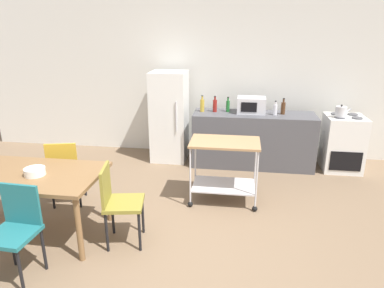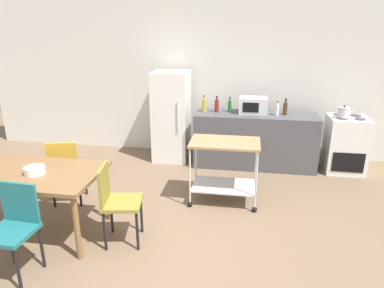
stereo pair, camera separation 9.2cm
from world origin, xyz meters
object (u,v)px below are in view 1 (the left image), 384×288
at_px(chair_mustard, 65,168).
at_px(bottle_wine, 283,108).
at_px(microwave, 251,105).
at_px(bottle_soda, 228,106).
at_px(fruit_bowl, 35,172).
at_px(chair_teal, 16,227).
at_px(bottle_soy_sauce, 215,105).
at_px(stove_oven, 342,143).
at_px(kettle, 341,111).
at_px(chair_olive, 118,199).
at_px(bottle_sesame_oil, 202,105).
at_px(kitchen_cart, 224,161).
at_px(refrigerator, 169,117).
at_px(dining_table, 32,180).
at_px(bottle_hot_sauce, 275,109).

height_order(chair_mustard, bottle_wine, bottle_wine).
xyz_separation_m(microwave, bottle_wine, (0.51, -0.03, -0.02)).
bearing_deg(bottle_soda, fruit_bowl, -126.55).
relative_size(chair_teal, bottle_soy_sauce, 3.34).
height_order(chair_teal, fruit_bowl, chair_teal).
relative_size(stove_oven, kettle, 3.84).
distance_m(chair_olive, bottle_sesame_oil, 2.66).
bearing_deg(kitchen_cart, microwave, 76.20).
distance_m(refrigerator, bottle_wine, 1.92).
height_order(stove_oven, refrigerator, refrigerator).
bearing_deg(fruit_bowl, kitchen_cart, 30.37).
bearing_deg(refrigerator, chair_teal, -103.30).
relative_size(chair_olive, bottle_soy_sauce, 3.34).
relative_size(dining_table, microwave, 3.26).
height_order(bottle_sesame_oil, fruit_bowl, bottle_sesame_oil).
distance_m(dining_table, stove_oven, 4.63).
bearing_deg(bottle_soda, chair_olive, -111.76).
xyz_separation_m(kitchen_cart, fruit_bowl, (-1.96, -1.15, 0.22)).
bearing_deg(dining_table, bottle_soda, 51.95).
distance_m(dining_table, bottle_soda, 3.27).
bearing_deg(chair_mustard, bottle_soda, -150.96).
distance_m(dining_table, microwave, 3.51).
height_order(dining_table, fruit_bowl, fruit_bowl).
relative_size(stove_oven, bottle_hot_sauce, 3.97).
relative_size(bottle_hot_sauce, fruit_bowl, 1.06).
bearing_deg(fruit_bowl, bottle_wine, 42.08).
bearing_deg(bottle_hot_sauce, chair_teal, -129.28).
bearing_deg(stove_oven, bottle_hot_sauce, -177.08).
height_order(chair_teal, bottle_hot_sauce, bottle_hot_sauce).
xyz_separation_m(bottle_soy_sauce, kettle, (1.99, -0.13, -0.01)).
distance_m(stove_oven, kettle, 0.57).
bearing_deg(bottle_hot_sauce, microwave, 165.19).
height_order(bottle_soy_sauce, kettle, bottle_soy_sauce).
bearing_deg(microwave, refrigerator, 178.47).
distance_m(bottle_soda, fruit_bowl, 3.25).
distance_m(chair_teal, refrigerator, 3.35).
height_order(dining_table, bottle_soy_sauce, bottle_soy_sauce).
bearing_deg(bottle_soda, bottle_hot_sauce, -8.95).
relative_size(stove_oven, kitchen_cart, 1.01).
relative_size(bottle_sesame_oil, bottle_soda, 1.08).
height_order(kitchen_cart, microwave, microwave).
bearing_deg(bottle_soda, bottle_sesame_oil, -173.78).
distance_m(kitchen_cart, fruit_bowl, 2.29).
relative_size(chair_olive, kitchen_cart, 0.98).
xyz_separation_m(bottle_soy_sauce, fruit_bowl, (-1.71, -2.57, -0.22)).
xyz_separation_m(refrigerator, bottle_sesame_oil, (0.58, -0.06, 0.24)).
bearing_deg(dining_table, stove_oven, 32.66).
xyz_separation_m(dining_table, kitchen_cart, (2.04, 1.11, -0.10)).
bearing_deg(bottle_hot_sauce, bottle_soy_sauce, 175.04).
height_order(microwave, bottle_wine, bottle_wine).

